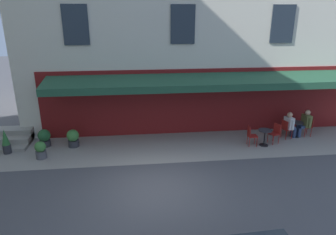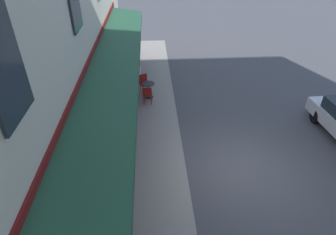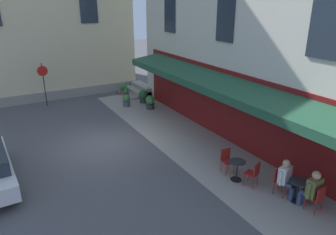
{
  "view_description": "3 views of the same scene",
  "coord_description": "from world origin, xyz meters",
  "px_view_note": "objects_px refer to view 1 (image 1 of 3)",
  "views": [
    {
      "loc": [
        0.54,
        8.97,
        5.72
      ],
      "look_at": [
        -0.79,
        -3.04,
        1.5
      ],
      "focal_mm": 32.36,
      "sensor_mm": 36.0,
      "label": 1
    },
    {
      "loc": [
        6.88,
        -2.88,
        6.84
      ],
      "look_at": [
        -1.46,
        -2.34,
        1.25
      ],
      "focal_mm": 30.29,
      "sensor_mm": 36.0,
      "label": 2
    },
    {
      "loc": [
        -12.48,
        3.92,
        6.06
      ],
      "look_at": [
        -0.91,
        -2.64,
        1.07
      ],
      "focal_mm": 33.77,
      "sensor_mm": 36.0,
      "label": 3
    }
  ],
  "objects_px": {
    "cafe_chair_red_facing_street": "(275,132)",
    "potted_plant_under_sign": "(41,150)",
    "cafe_chair_red_back_row": "(286,128)",
    "potted_plant_entrance_left": "(73,138)",
    "potted_plant_mid_terrace": "(44,138)",
    "cafe_table_near_entrance": "(265,135)",
    "cafe_table_mid_terrace": "(296,127)",
    "cafe_chair_red_near_door": "(308,125)",
    "potted_plant_entrance_right": "(6,142)",
    "seated_companion_in_white": "(290,124)",
    "cafe_chair_red_by_window": "(251,134)",
    "seated_patron_in_olive": "(305,122)"
  },
  "relations": [
    {
      "from": "cafe_chair_red_by_window",
      "to": "cafe_chair_red_near_door",
      "type": "distance_m",
      "value": 3.3
    },
    {
      "from": "seated_patron_in_olive",
      "to": "potted_plant_mid_terrace",
      "type": "bearing_deg",
      "value": -0.67
    },
    {
      "from": "cafe_table_near_entrance",
      "to": "potted_plant_mid_terrace",
      "type": "bearing_deg",
      "value": -5.83
    },
    {
      "from": "potted_plant_entrance_right",
      "to": "seated_patron_in_olive",
      "type": "bearing_deg",
      "value": -178.24
    },
    {
      "from": "cafe_table_near_entrance",
      "to": "cafe_table_mid_terrace",
      "type": "distance_m",
      "value": 2.1
    },
    {
      "from": "cafe_table_near_entrance",
      "to": "potted_plant_entrance_right",
      "type": "height_order",
      "value": "potted_plant_entrance_right"
    },
    {
      "from": "cafe_table_mid_terrace",
      "to": "seated_companion_in_white",
      "type": "height_order",
      "value": "seated_companion_in_white"
    },
    {
      "from": "cafe_chair_red_by_window",
      "to": "cafe_table_mid_terrace",
      "type": "bearing_deg",
      "value": -163.28
    },
    {
      "from": "seated_companion_in_white",
      "to": "cafe_table_near_entrance",
      "type": "bearing_deg",
      "value": 25.33
    },
    {
      "from": "cafe_chair_red_by_window",
      "to": "seated_patron_in_olive",
      "type": "relative_size",
      "value": 0.68
    },
    {
      "from": "cafe_chair_red_back_row",
      "to": "potted_plant_entrance_left",
      "type": "bearing_deg",
      "value": -0.97
    },
    {
      "from": "cafe_chair_red_back_row",
      "to": "cafe_chair_red_near_door",
      "type": "bearing_deg",
      "value": -170.6
    },
    {
      "from": "cafe_table_near_entrance",
      "to": "cafe_table_mid_terrace",
      "type": "xyz_separation_m",
      "value": [
        -1.94,
        -0.83,
        0.0
      ]
    },
    {
      "from": "cafe_table_near_entrance",
      "to": "seated_companion_in_white",
      "type": "xyz_separation_m",
      "value": [
        -1.53,
        -0.72,
        0.2
      ]
    },
    {
      "from": "cafe_table_near_entrance",
      "to": "cafe_chair_red_by_window",
      "type": "distance_m",
      "value": 0.63
    },
    {
      "from": "cafe_chair_red_by_window",
      "to": "cafe_chair_red_back_row",
      "type": "distance_m",
      "value": 2.05
    },
    {
      "from": "seated_patron_in_olive",
      "to": "potted_plant_entrance_right",
      "type": "xyz_separation_m",
      "value": [
        13.6,
        0.42,
        -0.17
      ]
    },
    {
      "from": "cafe_chair_red_near_door",
      "to": "potted_plant_entrance_right",
      "type": "xyz_separation_m",
      "value": [
        13.81,
        0.44,
        -0.01
      ]
    },
    {
      "from": "potted_plant_entrance_left",
      "to": "cafe_table_near_entrance",
      "type": "bearing_deg",
      "value": 174.38
    },
    {
      "from": "cafe_chair_red_facing_street",
      "to": "seated_companion_in_white",
      "type": "distance_m",
      "value": 1.08
    },
    {
      "from": "potted_plant_entrance_left",
      "to": "potted_plant_entrance_right",
      "type": "relative_size",
      "value": 0.73
    },
    {
      "from": "potted_plant_under_sign",
      "to": "seated_companion_in_white",
      "type": "bearing_deg",
      "value": -175.28
    },
    {
      "from": "cafe_table_near_entrance",
      "to": "potted_plant_mid_terrace",
      "type": "xyz_separation_m",
      "value": [
        9.83,
        -1.0,
        -0.07
      ]
    },
    {
      "from": "cafe_chair_red_back_row",
      "to": "potted_plant_entrance_left",
      "type": "relative_size",
      "value": 1.14
    },
    {
      "from": "cafe_chair_red_near_door",
      "to": "potted_plant_entrance_right",
      "type": "relative_size",
      "value": 0.83
    },
    {
      "from": "cafe_chair_red_by_window",
      "to": "cafe_chair_red_back_row",
      "type": "relative_size",
      "value": 1.0
    },
    {
      "from": "cafe_table_mid_terrace",
      "to": "potted_plant_under_sign",
      "type": "height_order",
      "value": "cafe_table_mid_terrace"
    },
    {
      "from": "potted_plant_entrance_left",
      "to": "potted_plant_under_sign",
      "type": "height_order",
      "value": "potted_plant_entrance_left"
    },
    {
      "from": "seated_patron_in_olive",
      "to": "seated_companion_in_white",
      "type": "height_order",
      "value": "seated_patron_in_olive"
    },
    {
      "from": "cafe_chair_red_by_window",
      "to": "potted_plant_mid_terrace",
      "type": "relative_size",
      "value": 1.14
    },
    {
      "from": "cafe_table_near_entrance",
      "to": "cafe_table_mid_terrace",
      "type": "height_order",
      "value": "same"
    },
    {
      "from": "cafe_table_near_entrance",
      "to": "potted_plant_under_sign",
      "type": "relative_size",
      "value": 1.02
    },
    {
      "from": "cafe_chair_red_near_door",
      "to": "seated_companion_in_white",
      "type": "bearing_deg",
      "value": 8.47
    },
    {
      "from": "cafe_table_mid_terrace",
      "to": "cafe_chair_red_back_row",
      "type": "height_order",
      "value": "cafe_chair_red_back_row"
    },
    {
      "from": "potted_plant_entrance_left",
      "to": "potted_plant_under_sign",
      "type": "distance_m",
      "value": 1.53
    },
    {
      "from": "seated_companion_in_white",
      "to": "potted_plant_entrance_left",
      "type": "bearing_deg",
      "value": -0.66
    },
    {
      "from": "cafe_table_mid_terrace",
      "to": "potted_plant_under_sign",
      "type": "relative_size",
      "value": 1.02
    },
    {
      "from": "cafe_table_near_entrance",
      "to": "seated_companion_in_white",
      "type": "bearing_deg",
      "value": -154.67
    },
    {
      "from": "cafe_chair_red_by_window",
      "to": "potted_plant_entrance_left",
      "type": "distance_m",
      "value": 7.96
    },
    {
      "from": "cafe_table_mid_terrace",
      "to": "cafe_chair_red_near_door",
      "type": "bearing_deg",
      "value": -175.13
    },
    {
      "from": "cafe_chair_red_back_row",
      "to": "potted_plant_entrance_left",
      "type": "xyz_separation_m",
      "value": [
        9.87,
        -0.17,
        -0.13
      ]
    },
    {
      "from": "potted_plant_mid_terrace",
      "to": "cafe_chair_red_near_door",
      "type": "bearing_deg",
      "value": 179.42
    },
    {
      "from": "cafe_table_near_entrance",
      "to": "cafe_table_mid_terrace",
      "type": "relative_size",
      "value": 1.0
    },
    {
      "from": "cafe_chair_red_back_row",
      "to": "potted_plant_under_sign",
      "type": "xyz_separation_m",
      "value": [
        10.99,
        0.87,
        -0.18
      ]
    },
    {
      "from": "cafe_chair_red_near_door",
      "to": "potted_plant_under_sign",
      "type": "xyz_separation_m",
      "value": [
        12.23,
        1.08,
        -0.18
      ]
    },
    {
      "from": "potted_plant_mid_terrace",
      "to": "cafe_chair_red_back_row",
      "type": "bearing_deg",
      "value": 178.3
    },
    {
      "from": "potted_plant_entrance_left",
      "to": "potted_plant_mid_terrace",
      "type": "bearing_deg",
      "value": -7.27
    },
    {
      "from": "cafe_table_mid_terrace",
      "to": "potted_plant_entrance_left",
      "type": "height_order",
      "value": "potted_plant_entrance_left"
    },
    {
      "from": "cafe_table_mid_terrace",
      "to": "potted_plant_mid_terrace",
      "type": "distance_m",
      "value": 11.76
    },
    {
      "from": "cafe_chair_red_facing_street",
      "to": "potted_plant_under_sign",
      "type": "bearing_deg",
      "value": 2.36
    }
  ]
}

